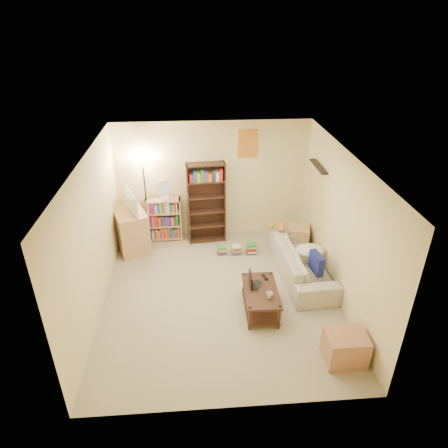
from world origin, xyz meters
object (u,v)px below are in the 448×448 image
Objects in this scene: coffee_table at (261,297)px; side_table at (298,237)px; tv_stand at (132,231)px; short_bookshelf at (164,219)px; sofa at (302,262)px; television at (128,202)px; tall_bookshelf at (206,201)px; mug at (269,295)px; floor_lamp at (144,178)px; desk_fan at (164,190)px; laptop at (259,285)px; tabby_cat at (279,226)px; end_cabinet at (345,347)px.

side_table reaches higher than coffee_table.
tv_stand is 0.91× the size of short_bookshelf.
television is (-3.25, 1.20, 0.78)m from sofa.
short_bookshelf is (-0.90, 0.13, -0.45)m from tall_bookshelf.
sofa is at bearing -31.87° from short_bookshelf.
mug is 0.17× the size of television.
coffee_table is 3.16m from tv_stand.
tv_stand is 0.75m from short_bookshelf.
tall_bookshelf is 1.34m from floor_lamp.
desk_fan reaches higher than mug.
coffee_table is 0.55× the size of floor_lamp.
laptop is at bearing -76.49° from tall_bookshelf.
mug reaches higher than laptop.
side_table is (1.09, 1.91, -0.03)m from coffee_table.
tall_bookshelf is at bearing 44.00° from laptop.
mug is at bearing -115.06° from side_table.
desk_fan is 0.91× the size of side_table.
laptop is 2.12m from side_table.
sofa reaches higher than laptop.
tabby_cat is 3.01m from television.
television is 1.47× the size of side_table.
side_table is at bearing 64.94° from mug.
mug is 3.26m from short_bookshelf.
tabby_cat is 2.87m from floor_lamp.
coffee_table is 3.09m from desk_fan.
coffee_table is 1.35× the size of television.
laptop is 3.07m from tv_stand.
desk_fan is 0.46m from floor_lamp.
mug is 0.25× the size of side_table.
floor_lamp reaches higher than laptop.
television is 3.53m from side_table.
side_table is at bearing 61.15° from coffee_table.
floor_lamp reaches higher than television.
sofa is at bearing -99.84° from side_table.
short_bookshelf is at bearing 55.47° from sofa.
floor_lamp reaches higher than coffee_table.
mug is 1.33m from end_cabinet.
floor_lamp is at bearing -59.83° from television.
desk_fan reaches higher than sofa.
tall_bookshelf is (1.55, 0.25, 0.49)m from tv_stand.
television is at bearing -128.63° from floor_lamp.
sofa is 1.00m from side_table.
sofa is 1.15× the size of floor_lamp.
floor_lamp reaches higher than tabby_cat.
tv_stand is at bearing -154.03° from desk_fan.
floor_lamp is 3.61× the size of side_table.
coffee_table is 3.42m from floor_lamp.
sofa is at bearing -28.24° from floor_lamp.
end_cabinet is at bearing -155.42° from television.
desk_fan is at bearing 124.33° from coffee_table.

